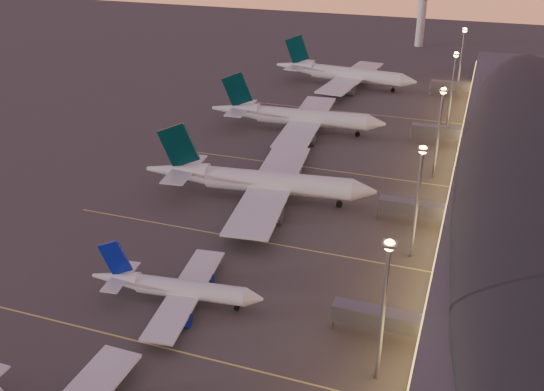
# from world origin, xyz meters

# --- Properties ---
(ground) EXTENTS (700.00, 700.00, 0.00)m
(ground) POSITION_xyz_m (0.00, 0.00, 0.00)
(ground) COLOR #3C3A38
(airliner_narrow_north) EXTENTS (34.64, 31.15, 12.37)m
(airliner_narrow_north) POSITION_xyz_m (-4.31, 7.78, 3.20)
(airliner_narrow_north) COLOR silver
(airliner_narrow_north) RESTS_ON ground
(airliner_wide_near) EXTENTS (61.00, 55.97, 19.52)m
(airliner_wide_near) POSITION_xyz_m (-5.41, 55.44, 5.02)
(airliner_wide_near) COLOR silver
(airliner_wide_near) RESTS_ON ground
(airliner_wide_mid) EXTENTS (59.80, 54.63, 19.13)m
(airliner_wide_mid) POSITION_xyz_m (-11.72, 108.83, 4.92)
(airliner_wide_mid) COLOR silver
(airliner_wide_mid) RESTS_ON ground
(airliner_wide_far) EXTENTS (61.78, 56.63, 19.76)m
(airliner_wide_far) POSITION_xyz_m (-9.85, 169.05, 5.09)
(airliner_wide_far) COLOR silver
(airliner_wide_far) RESTS_ON ground
(terminal_building) EXTENTS (56.35, 255.00, 17.46)m
(terminal_building) POSITION_xyz_m (61.84, 72.47, 8.78)
(terminal_building) COLOR #47474C
(terminal_building) RESTS_ON ground
(light_masts) EXTENTS (2.20, 217.20, 25.90)m
(light_masts) POSITION_xyz_m (36.00, 65.00, 17.55)
(light_masts) COLOR slate
(light_masts) RESTS_ON ground
(radar_tower) EXTENTS (9.00, 9.00, 32.50)m
(radar_tower) POSITION_xyz_m (10.00, 260.00, 21.87)
(radar_tower) COLOR silver
(radar_tower) RESTS_ON ground
(lane_markings) EXTENTS (90.00, 180.36, 0.00)m
(lane_markings) POSITION_xyz_m (0.00, 40.00, 0.01)
(lane_markings) COLOR #D8C659
(lane_markings) RESTS_ON ground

